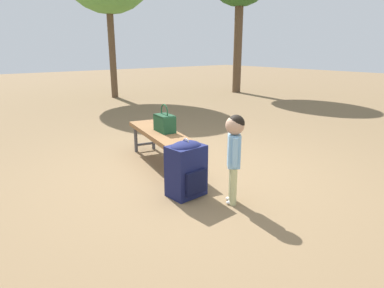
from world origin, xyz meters
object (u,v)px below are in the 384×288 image
park_bench (161,136)px  backpack_large (186,167)px  handbag (165,122)px  child_standing (234,146)px

park_bench → backpack_large: backpack_large is taller
handbag → backpack_large: handbag is taller
child_standing → backpack_large: size_ratio=1.44×
child_standing → park_bench: bearing=176.4°
park_bench → handbag: 0.19m
child_standing → backpack_large: child_standing is taller
child_standing → backpack_large: (-0.43, -0.26, -0.29)m
park_bench → handbag: handbag is taller
park_bench → child_standing: size_ratio=1.82×
park_bench → handbag: size_ratio=4.48×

